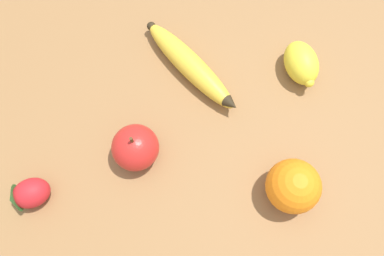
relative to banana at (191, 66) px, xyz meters
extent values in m
plane|color=olive|center=(-0.07, -0.11, -0.02)|extent=(3.00, 3.00, 0.00)
ellipsoid|color=gold|center=(0.00, 0.00, 0.00)|extent=(0.18, 0.16, 0.04)
cone|color=#2D2314|center=(0.07, -0.06, 0.01)|extent=(0.03, 0.03, 0.03)
sphere|color=#2D2314|center=(-0.08, 0.07, 0.00)|extent=(0.02, 0.02, 0.02)
sphere|color=orange|center=(0.17, -0.18, 0.02)|extent=(0.08, 0.08, 0.08)
ellipsoid|color=red|center=(-0.20, -0.24, 0.00)|extent=(0.07, 0.06, 0.04)
cone|color=#337A33|center=(-0.22, -0.25, 0.00)|extent=(0.03, 0.04, 0.04)
ellipsoid|color=red|center=(-0.06, -0.15, 0.01)|extent=(0.07, 0.07, 0.06)
cylinder|color=#4C3319|center=(-0.06, -0.15, 0.05)|extent=(0.00, 0.00, 0.01)
ellipsoid|color=yellow|center=(0.18, 0.02, 0.01)|extent=(0.08, 0.09, 0.05)
sphere|color=yellow|center=(0.19, -0.01, 0.01)|extent=(0.02, 0.02, 0.02)
camera|label=1|loc=(0.04, -0.29, 0.54)|focal=35.00mm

